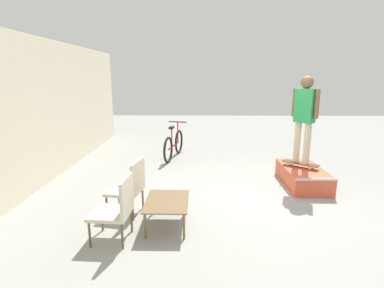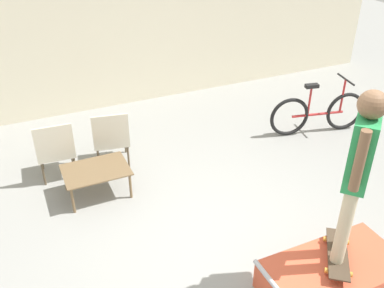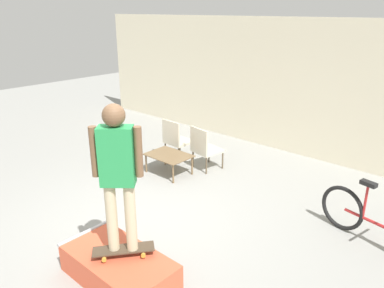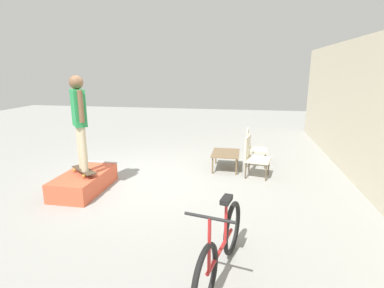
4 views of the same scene
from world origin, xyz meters
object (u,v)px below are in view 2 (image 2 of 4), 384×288
Objects in this scene: skate_ramp_box at (333,277)px; patio_chair_left at (55,148)px; skateboard_on_ramp at (338,254)px; coffee_table at (96,172)px; bicycle at (318,113)px; patio_chair_right at (111,137)px; person_skater at (358,166)px.

patio_chair_left reaches higher than skate_ramp_box.
skateboard_on_ramp is 0.80× the size of coffee_table.
bicycle reaches higher than patio_chair_left.
patio_chair_left is (-2.23, 3.30, 0.31)m from skate_ramp_box.
patio_chair_left is 4.32m from bicycle.
patio_chair_left is at bearing 10.63° from patio_chair_right.
skateboard_on_ramp reaches higher than coffee_table.
coffee_table is (-1.81, 2.66, 0.18)m from skate_ramp_box.
bicycle is (3.88, 0.20, 0.01)m from coffee_table.
person_skater is (-0.00, -0.00, 1.07)m from skateboard_on_ramp.
patio_chair_left is at bearing 72.95° from skateboard_on_ramp.
skate_ramp_box is 1.61× the size of patio_chair_left.
coffee_table is at bearing 84.28° from person_skater.
person_skater is at bearing 44.68° from skate_ramp_box.
skate_ramp_box is at bearing 172.57° from skateboard_on_ramp.
skate_ramp_box is at bearing 127.42° from patio_chair_left.
skateboard_on_ramp is at bearing 128.46° from patio_chair_left.
patio_chair_right is at bearing 113.23° from skate_ramp_box.
patio_chair_left is (-2.28, 3.25, 0.05)m from skateboard_on_ramp.
skate_ramp_box is at bearing -55.79° from coffee_table.
skateboard_on_ramp is at bearing 124.86° from patio_chair_right.
bicycle is (2.07, 2.86, 0.19)m from skate_ramp_box.
person_skater is 3.71m from patio_chair_right.
skate_ramp_box is 3.54m from bicycle.
patio_chair_left reaches higher than coffee_table.
skate_ramp_box is 3.99m from patio_chair_left.
skateboard_on_ramp is 3.46m from bicycle.
patio_chair_right reaches higher than skateboard_on_ramp.
patio_chair_right is at bearing 58.41° from coffee_table.
patio_chair_right reaches higher than coffee_table.
skate_ramp_box is 0.86× the size of bicycle.
skate_ramp_box is 1.68× the size of coffee_table.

